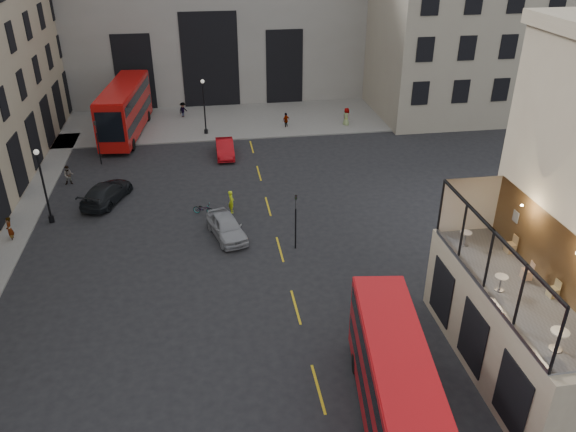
{
  "coord_description": "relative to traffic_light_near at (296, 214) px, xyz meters",
  "views": [
    {
      "loc": [
        -6.19,
        -17.94,
        18.61
      ],
      "look_at": [
        -1.67,
        10.81,
        3.0
      ],
      "focal_mm": 35.0,
      "sensor_mm": 36.0,
      "label": 1
    }
  ],
  "objects": [
    {
      "name": "cafe_chair_d",
      "position": [
        8.66,
        -9.3,
        2.44
      ],
      "size": [
        0.44,
        0.44,
        0.86
      ],
      "color": "tan",
      "rests_on": "cafe_floor"
    },
    {
      "name": "car_a",
      "position": [
        -4.2,
        2.12,
        -1.68
      ],
      "size": [
        2.86,
        4.7,
        1.5
      ],
      "primitive_type": "imported",
      "rotation": [
        0.0,
        0.0,
        0.27
      ],
      "color": "#96989E",
      "rests_on": "ground"
    },
    {
      "name": "building_right",
      "position": [
        21.0,
        27.97,
        7.97
      ],
      "size": [
        16.6,
        18.6,
        20.0
      ],
      "color": "#A09881",
      "rests_on": "ground"
    },
    {
      "name": "pedestrian_d",
      "position": [
        8.94,
        22.4,
        -1.51
      ],
      "size": [
        0.95,
        1.06,
        1.82
      ],
      "primitive_type": "imported",
      "rotation": [
        0.0,
        0.0,
        2.09
      ],
      "color": "gray",
      "rests_on": "ground"
    },
    {
      "name": "bus_near",
      "position": [
        1.5,
        -14.62,
        -0.11
      ],
      "size": [
        3.72,
        10.53,
        4.11
      ],
      "color": "#BA0C12",
      "rests_on": "ground"
    },
    {
      "name": "pavement_far",
      "position": [
        -5.0,
        26.0,
        -2.36
      ],
      "size": [
        40.0,
        12.0,
        0.12
      ],
      "primitive_type": "cube",
      "color": "slate",
      "rests_on": "ground"
    },
    {
      "name": "car_c",
      "position": [
        -12.58,
        8.62,
        -1.68
      ],
      "size": [
        3.8,
        5.57,
        1.5
      ],
      "primitive_type": "imported",
      "rotation": [
        0.0,
        0.0,
        2.78
      ],
      "color": "black",
      "rests_on": "ground"
    },
    {
      "name": "traffic_light_near",
      "position": [
        0.0,
        0.0,
        0.0
      ],
      "size": [
        0.16,
        0.2,
        3.8
      ],
      "color": "black",
      "rests_on": "ground"
    },
    {
      "name": "host_frontage",
      "position": [
        7.5,
        -12.0,
        -0.17
      ],
      "size": [
        3.0,
        11.0,
        4.5
      ],
      "primitive_type": "cube",
      "color": "tan",
      "rests_on": "ground"
    },
    {
      "name": "pedestrian_c",
      "position": [
        2.88,
        22.65,
        -1.65
      ],
      "size": [
        0.96,
        0.85,
        1.56
      ],
      "primitive_type": "imported",
      "rotation": [
        0.0,
        0.0,
        3.78
      ],
      "color": "gray",
      "rests_on": "ground"
    },
    {
      "name": "cafe_table_mid",
      "position": [
        6.69,
        -12.09,
        2.64
      ],
      "size": [
        0.56,
        0.56,
        0.7
      ],
      "color": "beige",
      "rests_on": "cafe_floor"
    },
    {
      "name": "cafe_table_near",
      "position": [
        6.95,
        -15.86,
        2.73
      ],
      "size": [
        0.67,
        0.67,
        0.83
      ],
      "color": "white",
      "rests_on": "cafe_floor"
    },
    {
      "name": "cafe_table_far",
      "position": [
        6.82,
        -8.36,
        2.64
      ],
      "size": [
        0.56,
        0.56,
        0.7
      ],
      "color": "beige",
      "rests_on": "cafe_floor"
    },
    {
      "name": "street_lamp_a",
      "position": [
        -16.0,
        6.0,
        -0.03
      ],
      "size": [
        0.36,
        0.36,
        5.33
      ],
      "color": "black",
      "rests_on": "ground"
    },
    {
      "name": "cyclist",
      "position": [
        -3.66,
        5.53,
        -1.59
      ],
      "size": [
        0.41,
        0.62,
        1.67
      ],
      "primitive_type": "imported",
      "rotation": [
        0.0,
        0.0,
        1.59
      ],
      "color": "#CDE518",
      "rests_on": "ground"
    },
    {
      "name": "pedestrian_a",
      "position": [
        -15.88,
        12.21,
        -1.65
      ],
      "size": [
        0.81,
        0.66,
        1.55
      ],
      "primitive_type": "imported",
      "rotation": [
        0.0,
        0.0,
        0.1
      ],
      "color": "gray",
      "rests_on": "ground"
    },
    {
      "name": "pedestrian_b",
      "position": [
        -7.18,
        27.4,
        -1.59
      ],
      "size": [
        1.17,
        1.22,
        1.67
      ],
      "primitive_type": "imported",
      "rotation": [
        0.0,
        0.0,
        0.86
      ],
      "color": "gray",
      "rests_on": "ground"
    },
    {
      "name": "gateway",
      "position": [
        -4.0,
        35.99,
        6.96
      ],
      "size": [
        35.0,
        10.6,
        18.0
      ],
      "color": "gray",
      "rests_on": "ground"
    },
    {
      "name": "bus_far",
      "position": [
        -12.4,
        23.11,
        0.27
      ],
      "size": [
        4.01,
        12.25,
        4.8
      ],
      "color": "#B10F0C",
      "rests_on": "ground"
    },
    {
      "name": "car_b",
      "position": [
        -3.5,
        16.22,
        -1.72
      ],
      "size": [
        1.5,
        4.27,
        1.41
      ],
      "primitive_type": "imported",
      "rotation": [
        0.0,
        0.0,
        0.0
      ],
      "color": "#B10A11",
      "rests_on": "ground"
    },
    {
      "name": "street_lamp_b",
      "position": [
        -5.0,
        22.0,
        -0.03
      ],
      "size": [
        0.36,
        0.36,
        5.33
      ],
      "color": "black",
      "rests_on": "ground"
    },
    {
      "name": "ground",
      "position": [
        1.0,
        -12.0,
        -2.42
      ],
      "size": [
        140.0,
        140.0,
        0.0
      ],
      "primitive_type": "plane",
      "color": "black",
      "rests_on": "ground"
    },
    {
      "name": "bicycle",
      "position": [
        -5.64,
        5.6,
        -2.03
      ],
      "size": [
        1.6,
        1.05,
        0.79
      ],
      "primitive_type": "imported",
      "rotation": [
        0.0,
        0.0,
        1.19
      ],
      "color": "gray",
      "rests_on": "ground"
    },
    {
      "name": "traffic_light_far",
      "position": [
        -14.0,
        16.0,
        0.0
      ],
      "size": [
        0.16,
        0.2,
        3.8
      ],
      "color": "black",
      "rests_on": "ground"
    },
    {
      "name": "cafe_floor",
      "position": [
        7.5,
        -12.0,
        2.12
      ],
      "size": [
        3.0,
        10.0,
        0.1
      ],
      "primitive_type": "cube",
      "color": "slate",
      "rests_on": "host_frontage"
    },
    {
      "name": "cafe_chair_b",
      "position": [
        8.66,
        -12.85,
        2.41
      ],
      "size": [
        0.42,
        0.42,
        0.77
      ],
      "color": "tan",
      "rests_on": "cafe_floor"
    },
    {
      "name": "pedestrian_e",
      "position": [
        -18.0,
        3.77,
        -1.58
      ],
      "size": [
        0.48,
        0.66,
        1.69
      ],
      "primitive_type": "imported",
      "rotation": [
        0.0,
        0.0,
        4.84
      ],
      "color": "gray",
      "rests_on": "ground"
    },
    {
      "name": "cafe_chair_c",
      "position": [
        8.27,
        -11.46,
        2.43
      ],
      "size": [
        0.47,
        0.47,
        0.82
      ],
      "color": "tan",
      "rests_on": "cafe_floor"
    }
  ]
}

